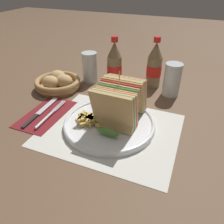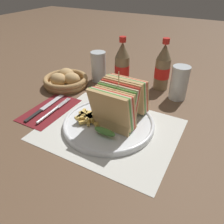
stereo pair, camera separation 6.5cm
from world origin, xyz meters
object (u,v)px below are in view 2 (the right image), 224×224
object	(u,v)px
plate_main	(109,123)
coke_bottle_far	(163,68)
club_sandwich	(119,104)
coke_bottle_near	(122,66)
knife	(45,107)
fork	(51,112)
glass_near	(179,83)
glass_far	(99,68)
bread_basket	(66,80)

from	to	relation	value
plate_main	coke_bottle_far	size ratio (longest dim) A/B	1.40
club_sandwich	coke_bottle_near	distance (m)	0.28
knife	coke_bottle_far	bearing A→B (deg)	46.30
coke_bottle_far	fork	bearing A→B (deg)	-125.44
glass_near	glass_far	world-z (taller)	same
plate_main	coke_bottle_near	world-z (taller)	coke_bottle_near
plate_main	bread_basket	size ratio (longest dim) A/B	1.55
glass_far	coke_bottle_near	bearing A→B (deg)	-0.31
knife	glass_near	xyz separation A→B (m)	(0.39, 0.31, 0.06)
club_sandwich	knife	size ratio (longest dim) A/B	1.01
plate_main	knife	distance (m)	0.25
fork	bread_basket	bearing A→B (deg)	112.27
coke_bottle_near	bread_basket	distance (m)	0.24
coke_bottle_far	glass_far	xyz separation A→B (m)	(-0.27, -0.06, -0.03)
bread_basket	fork	bearing A→B (deg)	-64.82
knife	bread_basket	xyz separation A→B (m)	(-0.05, 0.18, 0.02)
fork	knife	distance (m)	0.05
glass_near	coke_bottle_near	bearing A→B (deg)	-178.49
club_sandwich	glass_near	bearing A→B (deg)	65.92
knife	coke_bottle_near	xyz separation A→B (m)	(0.16, 0.30, 0.08)
glass_near	glass_far	distance (m)	0.35
glass_near	bread_basket	size ratio (longest dim) A/B	0.69
glass_near	bread_basket	distance (m)	0.46
plate_main	glass_near	xyz separation A→B (m)	(0.14, 0.28, 0.05)
plate_main	knife	xyz separation A→B (m)	(-0.25, -0.02, -0.00)
coke_bottle_near	bread_basket	size ratio (longest dim) A/B	1.11
knife	plate_main	bearing A→B (deg)	2.47
glass_far	glass_near	bearing A→B (deg)	0.91
coke_bottle_near	plate_main	bearing A→B (deg)	-71.29
coke_bottle_far	plate_main	bearing A→B (deg)	-99.96
fork	coke_bottle_near	world-z (taller)	coke_bottle_near
fork	club_sandwich	bearing A→B (deg)	11.09
bread_basket	glass_far	bearing A→B (deg)	51.74
club_sandwich	knife	world-z (taller)	club_sandwich
club_sandwich	glass_far	world-z (taller)	club_sandwich
club_sandwich	coke_bottle_near	xyz separation A→B (m)	(-0.12, 0.26, 0.01)
coke_bottle_near	fork	bearing A→B (deg)	-109.64
plate_main	fork	bearing A→B (deg)	-169.51
plate_main	coke_bottle_near	xyz separation A→B (m)	(-0.09, 0.28, 0.08)
club_sandwich	fork	size ratio (longest dim) A/B	1.13
knife	coke_bottle_near	size ratio (longest dim) A/B	0.96
club_sandwich	coke_bottle_near	bearing A→B (deg)	114.62
fork	glass_far	size ratio (longest dim) A/B	1.38
knife	coke_bottle_far	world-z (taller)	coke_bottle_far
glass_far	bread_basket	world-z (taller)	glass_far
coke_bottle_far	bread_basket	bearing A→B (deg)	-154.26
plate_main	fork	size ratio (longest dim) A/B	1.63
plate_main	glass_far	world-z (taller)	glass_far
fork	glass_near	bearing A→B (deg)	39.78
knife	glass_far	bearing A→B (deg)	79.19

